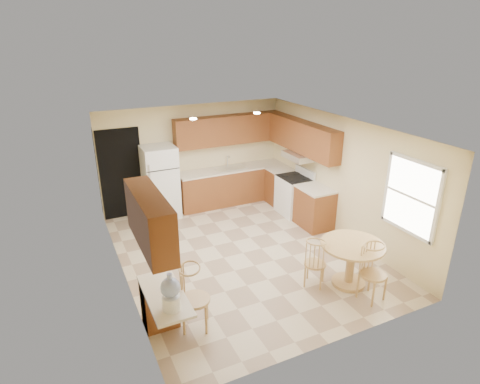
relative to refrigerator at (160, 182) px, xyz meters
name	(u,v)px	position (x,y,z in m)	size (l,w,h in m)	color
floor	(243,253)	(0.95, -2.40, -0.84)	(5.50, 5.50, 0.00)	#C8B391
ceiling	(243,128)	(0.95, -2.40, 1.66)	(4.50, 5.50, 0.02)	white
wall_back	(194,156)	(0.95, 0.35, 0.41)	(4.50, 0.02, 2.50)	beige
wall_front	(337,267)	(0.95, -5.15, 0.41)	(4.50, 0.02, 2.50)	beige
wall_left	(119,217)	(-1.30, -2.40, 0.41)	(0.02, 5.50, 2.50)	beige
wall_right	(340,177)	(3.20, -2.40, 0.41)	(0.02, 5.50, 2.50)	beige
doorway	(121,174)	(-0.80, 0.34, 0.21)	(0.90, 0.02, 2.10)	black
base_cab_back	(232,186)	(1.83, 0.05, -0.41)	(2.75, 0.60, 0.87)	brown
counter_back	(232,169)	(1.83, 0.05, 0.05)	(2.75, 0.63, 0.04)	beige
base_cab_right_a	(280,187)	(2.90, -0.54, -0.41)	(0.60, 0.59, 0.87)	brown
counter_right_a	(281,170)	(2.90, -0.54, 0.05)	(0.63, 0.59, 0.04)	beige
base_cab_right_b	(314,208)	(2.90, -2.00, -0.41)	(0.60, 0.80, 0.87)	brown
counter_right_b	(316,189)	(2.90, -2.00, 0.05)	(0.63, 0.80, 0.04)	beige
upper_cab_back	(229,130)	(1.83, 0.19, 1.01)	(2.75, 0.33, 0.70)	brown
upper_cab_right	(303,137)	(3.04, -1.19, 1.01)	(0.33, 2.42, 0.70)	brown
upper_cab_left	(150,220)	(-1.13, -4.00, 1.01)	(0.33, 1.40, 0.70)	brown
sink	(231,168)	(1.80, 0.05, 0.07)	(0.78, 0.44, 0.01)	silver
range_hood	(299,156)	(2.95, -1.22, 0.58)	(0.50, 0.76, 0.14)	silver
desk_pedestal	(159,303)	(-1.05, -3.72, -0.48)	(0.48, 0.42, 0.72)	brown
desk_top	(165,295)	(-1.05, -4.10, -0.09)	(0.50, 1.20, 0.04)	beige
window	(411,196)	(3.18, -4.25, 0.66)	(0.06, 1.12, 1.30)	white
can_light_a	(193,119)	(0.45, -1.20, 1.64)	(0.14, 0.14, 0.02)	white
can_light_b	(257,113)	(1.85, -1.20, 1.64)	(0.14, 0.14, 0.02)	white
refrigerator	(160,182)	(0.00, 0.00, 0.00)	(0.74, 0.72, 1.69)	white
stove	(294,195)	(2.88, -1.22, -0.37)	(0.65, 0.76, 1.09)	white
dining_table	(351,258)	(2.14, -4.12, -0.33)	(1.06, 1.06, 0.78)	tan
chair_table_a	(318,260)	(1.59, -3.95, -0.32)	(0.38, 0.46, 0.85)	tan
chair_table_b	(378,271)	(2.19, -4.69, -0.26)	(0.42, 0.43, 0.96)	tan
chair_desk	(197,295)	(-0.60, -4.11, -0.23)	(0.44, 0.57, 1.00)	tan
water_crock	(171,293)	(-1.05, -4.45, 0.16)	(0.25, 0.25, 0.52)	white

